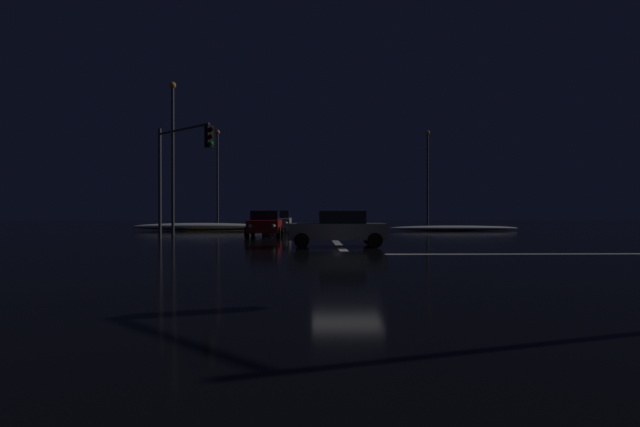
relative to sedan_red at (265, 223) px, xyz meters
The scene contains 14 objects.
ground 12.79m from the sedan_red, 71.65° to the right, with size 120.00×120.00×0.10m, color black.
stop_line_north 5.05m from the sedan_red, 36.35° to the right, with size 0.35×15.76×0.01m.
centre_line_ns 9.56m from the sedan_red, 65.06° to the left, with size 22.00×0.15×0.01m.
crosswalk_bar_east 17.99m from the sedan_red, 42.38° to the right, with size 15.76×0.40×0.01m.
snow_bank_left_curb 11.32m from the sedan_red, 121.65° to the left, with size 10.68×1.50×0.58m.
snow_bank_right_curb 16.47m from the sedan_red, 31.89° to the left, with size 10.07×1.50×0.39m.
sedan_red is the anchor object (origin of this frame).
sedan_silver 6.58m from the sedan_red, 86.62° to the left, with size 2.02×4.33×1.57m.
sedan_black 12.36m from the sedan_red, 91.14° to the left, with size 2.02×4.33×1.57m.
sedan_gray_crossing 9.07m from the sedan_red, 64.34° to the right, with size 4.33×2.02×1.57m.
traffic_signal_nw 6.67m from the sedan_red, 135.32° to the right, with size 3.69×3.69×6.07m.
streetlamp_left_near 8.35m from the sedan_red, 157.03° to the left, with size 0.44×0.44×9.96m.
streetlamp_right_far 23.93m from the sedan_red, 52.56° to the left, with size 0.44×0.44×9.41m.
streetlamp_left_far 20.19m from the sedan_red, 108.49° to the left, with size 0.44×0.44×9.40m.
Camera 1 is at (-1.37, -18.04, 1.60)m, focal length 28.11 mm.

